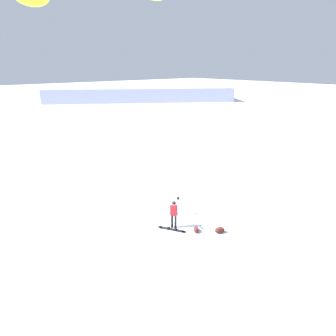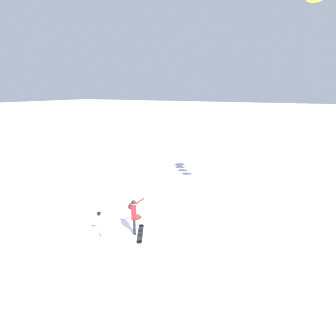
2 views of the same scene
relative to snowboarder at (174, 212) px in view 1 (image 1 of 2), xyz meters
name	(u,v)px [view 1 (image 1 of 2)]	position (x,y,z in m)	size (l,w,h in m)	color
ground_plane	(170,225)	(0.01, 0.40, -1.09)	(300.00, 300.00, 0.00)	white
snowboarder	(174,212)	(0.00, 0.00, 0.00)	(0.58, 0.73, 1.80)	black
snowboard	(172,229)	(-0.24, -0.11, -1.07)	(1.03, 1.62, 0.10)	black
gear_bag_large	(220,230)	(1.71, -2.20, -0.92)	(0.71, 0.57, 0.33)	#4C1E19
camera_tripod	(178,202)	(1.26, 1.03, -0.15)	(0.71, 0.62, 1.31)	#262628
gear_bag_small	(196,229)	(0.72, -1.22, -0.94)	(0.63, 0.62, 0.28)	#4C1E19
distant_ridge	(140,94)	(37.54, 57.42, 0.71)	(48.33, 38.18, 3.60)	#A7ADCE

